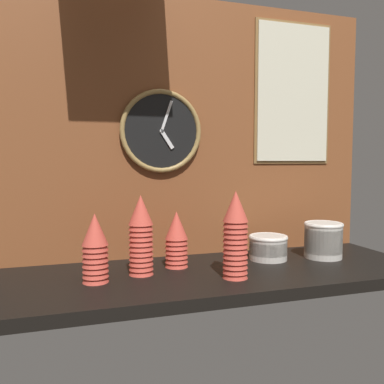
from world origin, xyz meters
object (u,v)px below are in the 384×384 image
at_px(cup_stack_center_right, 235,235).
at_px(bowl_stack_right, 268,246).
at_px(cup_stack_left, 95,248).
at_px(cup_stack_center, 176,239).
at_px(bowl_stack_far_right, 323,239).
at_px(wall_clock, 161,131).
at_px(menu_board, 293,93).
at_px(cup_stack_center_left, 141,235).

distance_m(cup_stack_center_right, bowl_stack_right, 0.32).
distance_m(cup_stack_left, bowl_stack_right, 0.69).
distance_m(cup_stack_center_right, cup_stack_center, 0.25).
xyz_separation_m(cup_stack_center_right, cup_stack_center, (-0.15, 0.20, -0.04)).
height_order(bowl_stack_far_right, wall_clock, wall_clock).
height_order(cup_stack_center_right, cup_stack_center, cup_stack_center_right).
relative_size(cup_stack_left, menu_board, 0.36).
height_order(cup_stack_left, menu_board, menu_board).
xyz_separation_m(cup_stack_center, menu_board, (0.58, 0.17, 0.59)).
bearing_deg(wall_clock, cup_stack_center_left, -119.95).
height_order(cup_stack_center_left, bowl_stack_far_right, cup_stack_center_left).
bearing_deg(bowl_stack_right, menu_board, 39.50).
height_order(cup_stack_left, bowl_stack_right, cup_stack_left).
distance_m(cup_stack_center_right, menu_board, 0.78).
distance_m(cup_stack_left, cup_stack_center_right, 0.46).
distance_m(cup_stack_center_left, bowl_stack_right, 0.53).
bearing_deg(menu_board, bowl_stack_right, -140.50).
bearing_deg(cup_stack_left, wall_clock, 42.78).
relative_size(cup_stack_center, bowl_stack_far_right, 1.34).
relative_size(cup_stack_center, bowl_stack_right, 1.34).
bearing_deg(cup_stack_center_right, wall_clock, 115.61).
height_order(bowl_stack_far_right, menu_board, menu_board).
distance_m(bowl_stack_right, wall_clock, 0.63).
xyz_separation_m(cup_stack_left, bowl_stack_right, (0.68, 0.10, -0.06)).
bearing_deg(wall_clock, cup_stack_center, -83.23).
bearing_deg(cup_stack_left, cup_stack_center_left, 15.90).
bearing_deg(bowl_stack_right, cup_stack_center_left, -173.47).
xyz_separation_m(bowl_stack_right, wall_clock, (-0.40, 0.16, 0.46)).
bearing_deg(cup_stack_center_left, cup_stack_center, 22.57).
xyz_separation_m(cup_stack_center_right, menu_board, (0.43, 0.36, 0.54)).
xyz_separation_m(cup_stack_center_left, menu_board, (0.72, 0.23, 0.55)).
xyz_separation_m(bowl_stack_far_right, bowl_stack_right, (-0.23, 0.04, -0.02)).
distance_m(cup_stack_center_right, bowl_stack_far_right, 0.49).
height_order(bowl_stack_far_right, bowl_stack_right, bowl_stack_far_right).
relative_size(cup_stack_center_left, menu_board, 0.45).
distance_m(cup_stack_center_left, cup_stack_center_right, 0.32).
distance_m(wall_clock, menu_board, 0.63).
distance_m(bowl_stack_far_right, menu_board, 0.65).
relative_size(cup_stack_left, cup_stack_center, 1.08).
bearing_deg(wall_clock, menu_board, 0.85).
height_order(cup_stack_center, bowl_stack_right, cup_stack_center).
height_order(cup_stack_center, wall_clock, wall_clock).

